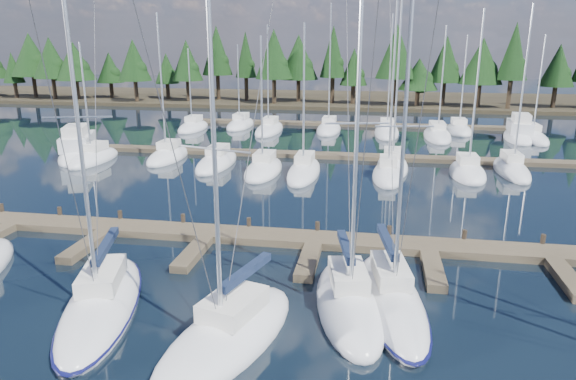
% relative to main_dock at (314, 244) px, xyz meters
% --- Properties ---
extents(ground, '(260.00, 260.00, 0.00)m').
position_rel_main_dock_xyz_m(ground, '(0.00, 12.64, -0.20)').
color(ground, black).
rests_on(ground, ground).
extents(far_shore, '(220.00, 30.00, 0.60)m').
position_rel_main_dock_xyz_m(far_shore, '(0.00, 72.64, 0.10)').
color(far_shore, '#322A1B').
rests_on(far_shore, ground).
extents(main_dock, '(44.00, 6.13, 0.90)m').
position_rel_main_dock_xyz_m(main_dock, '(0.00, 0.00, 0.00)').
color(main_dock, brown).
rests_on(main_dock, ground).
extents(back_docks, '(50.00, 21.80, 0.40)m').
position_rel_main_dock_xyz_m(back_docks, '(0.00, 32.23, -0.00)').
color(back_docks, brown).
rests_on(back_docks, ground).
extents(front_sailboat_1, '(5.38, 9.93, 14.62)m').
position_rel_main_dock_xyz_m(front_sailboat_1, '(-7.81, -8.15, 0.08)').
color(front_sailboat_1, silver).
rests_on(front_sailboat_1, ground).
extents(front_sailboat_2, '(5.22, 8.60, 13.31)m').
position_rel_main_dock_xyz_m(front_sailboat_2, '(-2.02, -9.52, 0.08)').
color(front_sailboat_2, silver).
rests_on(front_sailboat_2, ground).
extents(front_sailboat_3, '(4.10, 8.26, 14.17)m').
position_rel_main_dock_xyz_m(front_sailboat_3, '(2.21, -6.37, 0.10)').
color(front_sailboat_3, silver).
rests_on(front_sailboat_3, ground).
extents(front_sailboat_4, '(3.95, 9.58, 13.87)m').
position_rel_main_dock_xyz_m(front_sailboat_4, '(3.95, -5.66, 0.09)').
color(front_sailboat_4, silver).
rests_on(front_sailboat_4, ground).
extents(back_sailboat_rows, '(46.90, 32.67, 16.92)m').
position_rel_main_dock_xyz_m(back_sailboat_rows, '(0.17, 27.39, 0.06)').
color(back_sailboat_rows, silver).
rests_on(back_sailboat_rows, ground).
extents(motor_yacht_left, '(6.72, 10.61, 5.05)m').
position_rel_main_dock_xyz_m(motor_yacht_left, '(-25.27, 19.15, 0.34)').
color(motor_yacht_left, silver).
rests_on(motor_yacht_left, ground).
extents(motor_yacht_right, '(4.38, 9.88, 4.78)m').
position_rel_main_dock_xyz_m(motor_yacht_right, '(19.32, 36.39, 0.32)').
color(motor_yacht_right, silver).
rests_on(motor_yacht_right, ground).
extents(tree_line, '(186.86, 11.69, 13.53)m').
position_rel_main_dock_xyz_m(tree_line, '(-1.47, 62.78, 7.32)').
color(tree_line, black).
rests_on(tree_line, far_shore).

